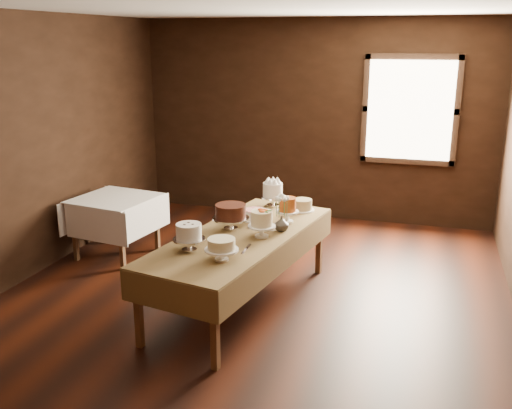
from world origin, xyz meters
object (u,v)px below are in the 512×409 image
at_px(cake_meringue, 273,195).
at_px(cake_chocolate, 231,218).
at_px(side_table, 115,204).
at_px(cake_speckled, 302,205).
at_px(cake_server_a, 227,242).
at_px(display_table, 241,240).
at_px(cake_server_d, 278,230).
at_px(cake_server_b, 245,251).
at_px(cake_cream, 221,250).
at_px(cake_flowers, 262,225).
at_px(cake_server_e, 201,237).
at_px(flower_vase, 281,224).
at_px(cake_lattice, 255,215).
at_px(cake_server_c, 251,223).
at_px(cake_swirl, 189,239).
at_px(cake_caramel, 287,211).

xyz_separation_m(cake_meringue, cake_chocolate, (-0.18, -0.89, -0.01)).
height_order(side_table, cake_speckled, cake_speckled).
distance_m(cake_speckled, cake_server_a, 1.28).
bearing_deg(side_table, cake_meringue, 5.22).
xyz_separation_m(display_table, cake_server_d, (0.31, 0.21, 0.06)).
distance_m(cake_meringue, cake_server_b, 1.43).
relative_size(side_table, cake_chocolate, 2.41).
bearing_deg(cake_cream, cake_flowers, 76.70).
height_order(side_table, cake_server_e, cake_server_e).
bearing_deg(cake_chocolate, cake_meringue, 78.85).
distance_m(cake_chocolate, flower_vase, 0.49).
bearing_deg(cake_chocolate, cake_server_d, 11.86).
distance_m(cake_lattice, flower_vase, 0.44).
distance_m(cake_server_a, cake_server_c, 0.60).
height_order(cake_speckled, cake_flowers, cake_flowers).
height_order(display_table, cake_meringue, cake_meringue).
bearing_deg(cake_chocolate, cake_server_c, 58.33).
height_order(cake_chocolate, cake_swirl, cake_chocolate).
bearing_deg(cake_server_c, cake_server_b, -177.98).
bearing_deg(side_table, cake_server_b, -31.77).
height_order(cake_flowers, cake_server_a, cake_flowers).
xyz_separation_m(cake_swirl, cake_server_e, (-0.04, 0.36, -0.11)).
height_order(cake_caramel, cake_server_a, cake_caramel).
relative_size(display_table, flower_vase, 16.98).
relative_size(cake_meringue, cake_speckled, 1.07).
bearing_deg(display_table, side_table, 155.73).
bearing_deg(cake_speckled, cake_server_b, -98.97).
bearing_deg(cake_server_c, cake_swirl, 150.64).
bearing_deg(cake_chocolate, display_table, -38.70).
relative_size(cake_chocolate, cake_cream, 1.24).
bearing_deg(cake_server_a, flower_vase, 36.42).
height_order(cake_chocolate, cake_server_e, cake_chocolate).
height_order(cake_meringue, cake_server_c, cake_meringue).
bearing_deg(cake_meringue, cake_server_b, -84.43).
xyz_separation_m(cake_meringue, cake_server_c, (-0.04, -0.67, -0.12)).
bearing_deg(display_table, cake_server_c, 90.93).
height_order(display_table, side_table, display_table).
xyz_separation_m(side_table, cake_server_c, (1.84, -0.50, 0.10)).
distance_m(side_table, cake_caramel, 2.21).
distance_m(cake_lattice, cake_server_d, 0.41).
bearing_deg(cake_server_d, cake_caramel, 58.49).
xyz_separation_m(side_table, cake_server_d, (2.15, -0.63, 0.10)).
bearing_deg(cake_caramel, flower_vase, -87.13).
distance_m(cake_caramel, cake_flowers, 0.52).
bearing_deg(cake_server_b, flower_vase, 163.86).
xyz_separation_m(cake_caramel, cake_server_e, (-0.67, -0.67, -0.11)).
bearing_deg(cake_swirl, cake_server_c, 72.01).
height_order(cake_speckled, cake_lattice, cake_speckled).
height_order(cake_flowers, cake_swirl, cake_flowers).
xyz_separation_m(cake_cream, cake_server_b, (0.12, 0.26, -0.09)).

